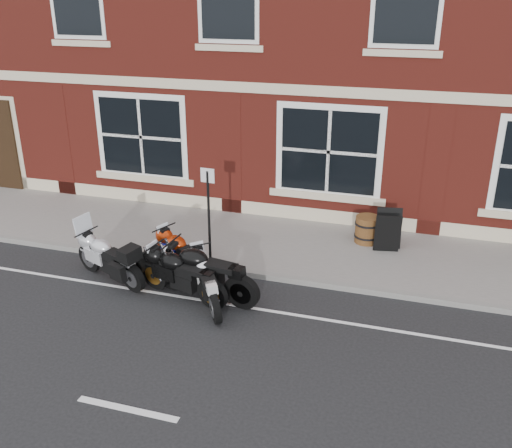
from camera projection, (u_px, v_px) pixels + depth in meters
The scene contains 11 objects.
ground at pixel (204, 306), 10.90m from camera, with size 80.00×80.00×0.00m, color black.
sidewalk at pixel (251, 241), 13.52m from camera, with size 30.00×3.00×0.12m, color slate.
kerb at pixel (229, 271), 12.13m from camera, with size 30.00×0.16×0.12m, color slate.
moto_touring_silver at pixel (109, 256), 11.69m from camera, with size 1.91×0.89×1.33m.
moto_sport_red at pixel (184, 254), 11.83m from camera, with size 1.76×1.18×0.90m.
moto_sport_black at pixel (182, 273), 11.02m from camera, with size 2.03×0.70×0.93m.
moto_sport_silver at pixel (208, 278), 10.86m from camera, with size 1.18×1.75×0.90m.
moto_naked_black at pixel (204, 270), 11.00m from camera, with size 2.29×0.56×1.04m.
a_board_sign at pixel (388, 231), 12.76m from camera, with size 0.56×0.38×0.94m, color black, non-canonical shape.
barrel_planter at pixel (367, 229), 13.22m from camera, with size 0.57×0.57×0.64m.
parking_sign at pixel (209, 210), 11.87m from camera, with size 0.30×0.06×2.13m.
Camera 1 is at (3.69, -8.75, 5.67)m, focal length 40.00 mm.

